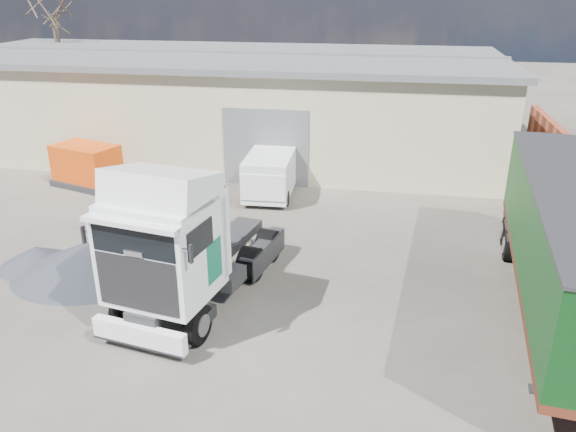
% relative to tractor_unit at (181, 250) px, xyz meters
% --- Properties ---
extents(ground, '(120.00, 120.00, 0.00)m').
position_rel_tractor_unit_xyz_m(ground, '(1.89, 1.26, -1.95)').
color(ground, '#2C2823').
rests_on(ground, ground).
extents(warehouse, '(30.60, 12.60, 5.42)m').
position_rel_tractor_unit_xyz_m(warehouse, '(-4.10, 17.26, 0.72)').
color(warehouse, '#B9B08E').
rests_on(warehouse, ground).
extents(tractor_unit, '(3.76, 7.23, 4.63)m').
position_rel_tractor_unit_xyz_m(tractor_unit, '(0.00, 0.00, 0.00)').
color(tractor_unit, black).
rests_on(tractor_unit, ground).
extents(box_trailer, '(3.70, 11.94, 3.90)m').
position_rel_tractor_unit_xyz_m(box_trailer, '(10.51, 1.84, 0.44)').
color(box_trailer, '#2D2D30').
rests_on(box_trailer, ground).
extents(panel_van, '(2.12, 4.79, 1.93)m').
position_rel_tractor_unit_xyz_m(panel_van, '(0.40, 10.13, -0.95)').
color(panel_van, black).
rests_on(panel_van, ground).
extents(orange_skip, '(3.53, 2.77, 1.94)m').
position_rel_tractor_unit_xyz_m(orange_skip, '(-8.30, 9.66, -1.10)').
color(orange_skip, '#2D2D30').
rests_on(orange_skip, ground).
extents(gravel_heap, '(7.55, 7.17, 1.14)m').
position_rel_tractor_unit_xyz_m(gravel_heap, '(-3.79, 1.78, -1.42)').
color(gravel_heap, black).
rests_on(gravel_heap, ground).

